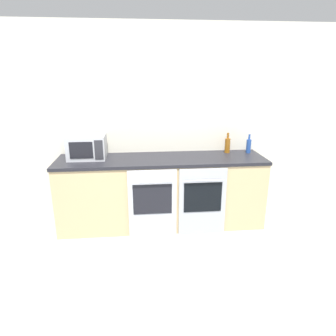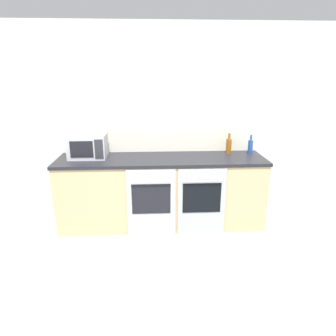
{
  "view_description": "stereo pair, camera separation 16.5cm",
  "coord_description": "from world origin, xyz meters",
  "px_view_note": "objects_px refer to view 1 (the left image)",
  "views": [
    {
      "loc": [
        -0.27,
        -1.69,
        1.96
      ],
      "look_at": [
        0.09,
        2.02,
        0.79
      ],
      "focal_mm": 32.0,
      "sensor_mm": 36.0,
      "label": 1
    },
    {
      "loc": [
        -0.11,
        -1.7,
        1.96
      ],
      "look_at": [
        0.09,
        2.02,
        0.79
      ],
      "focal_mm": 32.0,
      "sensor_mm": 36.0,
      "label": 2
    }
  ],
  "objects_px": {
    "bottle_blue": "(249,146)",
    "oven_right": "(202,201)",
    "microwave": "(87,147)",
    "bottle_amber": "(227,145)",
    "oven_left": "(153,203)"
  },
  "relations": [
    {
      "from": "oven_right",
      "to": "bottle_amber",
      "type": "xyz_separation_m",
      "value": [
        0.44,
        0.53,
        0.59
      ]
    },
    {
      "from": "oven_left",
      "to": "bottle_amber",
      "type": "relative_size",
      "value": 3.18
    },
    {
      "from": "oven_left",
      "to": "bottle_blue",
      "type": "height_order",
      "value": "bottle_blue"
    },
    {
      "from": "microwave",
      "to": "bottle_amber",
      "type": "height_order",
      "value": "microwave"
    },
    {
      "from": "oven_left",
      "to": "bottle_blue",
      "type": "relative_size",
      "value": 3.4
    },
    {
      "from": "bottle_amber",
      "to": "bottle_blue",
      "type": "bearing_deg",
      "value": -7.87
    },
    {
      "from": "microwave",
      "to": "bottle_amber",
      "type": "distance_m",
      "value": 1.87
    },
    {
      "from": "bottle_blue",
      "to": "bottle_amber",
      "type": "distance_m",
      "value": 0.29
    },
    {
      "from": "bottle_amber",
      "to": "microwave",
      "type": "bearing_deg",
      "value": -176.71
    },
    {
      "from": "oven_left",
      "to": "bottle_blue",
      "type": "xyz_separation_m",
      "value": [
        1.35,
        0.5,
        0.58
      ]
    },
    {
      "from": "bottle_blue",
      "to": "oven_right",
      "type": "bearing_deg",
      "value": -145.68
    },
    {
      "from": "microwave",
      "to": "bottle_blue",
      "type": "relative_size",
      "value": 1.83
    },
    {
      "from": "oven_left",
      "to": "oven_right",
      "type": "height_order",
      "value": "same"
    },
    {
      "from": "microwave",
      "to": "bottle_blue",
      "type": "bearing_deg",
      "value": 1.81
    },
    {
      "from": "microwave",
      "to": "bottle_blue",
      "type": "height_order",
      "value": "microwave"
    }
  ]
}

